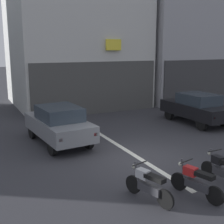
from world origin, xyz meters
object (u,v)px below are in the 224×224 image
(car_black_parked_kerbside, at_px, (197,107))
(motorcycle_red_row_left_mid, at_px, (196,181))
(car_grey_crossing_near, at_px, (59,123))
(motorcycle_silver_row_leftmost, at_px, (148,184))
(motorcycle_black_row_centre, at_px, (222,169))

(car_black_parked_kerbside, bearing_deg, motorcycle_red_row_left_mid, -131.60)
(car_grey_crossing_near, relative_size, motorcycle_red_row_left_mid, 2.60)
(car_black_parked_kerbside, distance_m, motorcycle_silver_row_leftmost, 9.20)
(car_grey_crossing_near, distance_m, motorcycle_red_row_left_mid, 6.59)
(motorcycle_black_row_centre, bearing_deg, car_black_parked_kerbside, 54.21)
(car_black_parked_kerbside, bearing_deg, motorcycle_silver_row_leftmost, -139.29)
(car_grey_crossing_near, bearing_deg, motorcycle_black_row_centre, -61.37)
(car_grey_crossing_near, xyz_separation_m, motorcycle_red_row_left_mid, (1.99, -6.27, -0.43))
(car_black_parked_kerbside, relative_size, motorcycle_red_row_left_mid, 2.53)
(car_black_parked_kerbside, relative_size, motorcycle_silver_row_leftmost, 2.53)
(motorcycle_red_row_left_mid, relative_size, motorcycle_black_row_centre, 0.98)
(car_black_parked_kerbside, bearing_deg, car_grey_crossing_near, -178.96)
(motorcycle_red_row_left_mid, bearing_deg, motorcycle_silver_row_leftmost, 161.93)
(motorcycle_silver_row_leftmost, xyz_separation_m, motorcycle_red_row_left_mid, (1.27, -0.42, 0.00))
(motorcycle_black_row_centre, bearing_deg, car_grey_crossing_near, 118.63)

